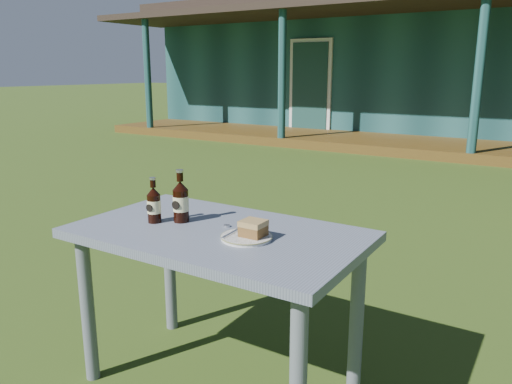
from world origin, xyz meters
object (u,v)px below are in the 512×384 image
Objects in this scene: cafe_table at (218,253)px; cola_bottle_far at (154,204)px; plate at (247,237)px; cake_slice at (253,228)px; cola_bottle_near at (181,201)px.

cola_bottle_far reaches higher than cafe_table.
cafe_table is 0.35m from cola_bottle_far.
plate is (0.16, -0.03, 0.11)m from cafe_table.
cake_slice is 0.40m from cola_bottle_near.
cola_bottle_near reaches higher than cafe_table.
cola_bottle_far is at bearing -177.17° from plate.
cake_slice is (0.19, -0.02, 0.15)m from cafe_table.
cake_slice is 0.46× the size of cola_bottle_far.
cola_bottle_far is at bearing -143.37° from cola_bottle_near.
cola_bottle_near reaches higher than plate.
cola_bottle_near is (-0.21, 0.01, 0.19)m from cafe_table.
cola_bottle_near is at bearing 36.63° from cola_bottle_far.
cola_bottle_near reaches higher than cake_slice.
cake_slice is (0.02, 0.01, 0.04)m from plate.
cake_slice is at bearing -5.63° from cafe_table.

